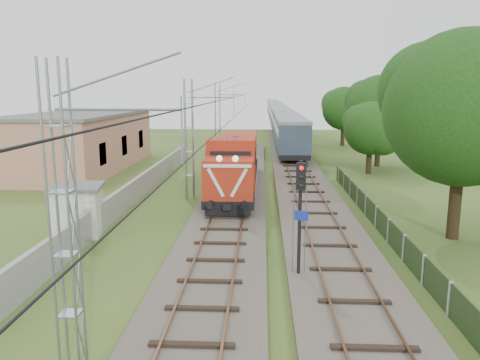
# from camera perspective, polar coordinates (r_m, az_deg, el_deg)

# --- Properties ---
(ground) EXTENTS (140.00, 140.00, 0.00)m
(ground) POSITION_cam_1_polar(r_m,az_deg,el_deg) (20.34, -2.81, -9.99)
(ground) COLOR #345821
(ground) RESTS_ON ground
(track_main) EXTENTS (4.20, 70.00, 0.45)m
(track_main) POSITION_cam_1_polar(r_m,az_deg,el_deg) (26.93, -1.37, -4.33)
(track_main) COLOR #6B6054
(track_main) RESTS_ON ground
(track_side) EXTENTS (4.20, 80.00, 0.45)m
(track_side) POSITION_cam_1_polar(r_m,az_deg,el_deg) (39.67, 7.21, 0.52)
(track_side) COLOR #6B6054
(track_side) RESTS_ON ground
(catenary) EXTENTS (3.31, 70.00, 8.00)m
(catenary) POSITION_cam_1_polar(r_m,az_deg,el_deg) (31.46, -6.13, 4.98)
(catenary) COLOR gray
(catenary) RESTS_ON ground
(boundary_wall) EXTENTS (0.25, 40.00, 1.50)m
(boundary_wall) POSITION_cam_1_polar(r_m,az_deg,el_deg) (32.69, -12.18, -0.84)
(boundary_wall) COLOR #9E9E99
(boundary_wall) RESTS_ON ground
(station_building) EXTENTS (8.40, 20.40, 5.22)m
(station_building) POSITION_cam_1_polar(r_m,az_deg,el_deg) (46.35, -18.68, 4.58)
(station_building) COLOR tan
(station_building) RESTS_ON ground
(fence) EXTENTS (0.12, 32.00, 1.20)m
(fence) POSITION_cam_1_polar(r_m,az_deg,el_deg) (23.70, 17.67, -5.93)
(fence) COLOR black
(fence) RESTS_ON ground
(locomotive) EXTENTS (2.92, 16.65, 4.23)m
(locomotive) POSITION_cam_1_polar(r_m,az_deg,el_deg) (33.52, -0.51, 2.20)
(locomotive) COLOR black
(locomotive) RESTS_ON ground
(coach_rake) EXTENTS (3.19, 119.15, 3.68)m
(coach_rake) POSITION_cam_1_polar(r_m,az_deg,el_deg) (104.02, 4.52, 8.27)
(coach_rake) COLOR black
(coach_rake) RESTS_ON ground
(signal_post) EXTENTS (0.50, 0.40, 4.69)m
(signal_post) POSITION_cam_1_polar(r_m,az_deg,el_deg) (17.58, 7.37, -2.42)
(signal_post) COLOR black
(signal_post) RESTS_ON ground
(relay_hut) EXTENTS (2.89, 2.89, 2.58)m
(relay_hut) POSITION_cam_1_polar(r_m,az_deg,el_deg) (25.03, -19.16, -3.47)
(relay_hut) COLOR silver
(relay_hut) RESTS_ON ground
(tree_a) EXTENTS (7.81, 7.44, 10.12)m
(tree_a) POSITION_cam_1_polar(r_m,az_deg,el_deg) (24.75, 25.77, 7.66)
(tree_a) COLOR #332215
(tree_a) RESTS_ON ground
(tree_b) EXTENTS (6.73, 6.41, 8.72)m
(tree_b) POSITION_cam_1_polar(r_m,az_deg,el_deg) (46.80, 16.80, 8.20)
(tree_b) COLOR #332215
(tree_b) RESTS_ON ground
(tree_c) EXTENTS (4.88, 4.65, 6.33)m
(tree_c) POSITION_cam_1_polar(r_m,az_deg,el_deg) (42.46, 15.71, 6.00)
(tree_c) COLOR #332215
(tree_c) RESTS_ON ground
(tree_d) EXTENTS (5.99, 5.71, 7.77)m
(tree_d) POSITION_cam_1_polar(r_m,az_deg,el_deg) (63.81, 12.60, 8.44)
(tree_d) COLOR #332215
(tree_d) RESTS_ON ground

